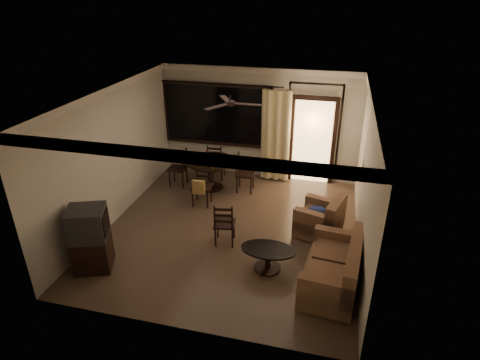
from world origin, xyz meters
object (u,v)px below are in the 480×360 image
(dining_table, at_px, (211,166))
(dining_chair_east, at_px, (245,180))
(dining_chair_north, at_px, (216,168))
(dining_chair_south, at_px, (202,192))
(side_chair, at_px, (225,231))
(dining_chair_west, at_px, (179,175))
(armchair, at_px, (322,220))
(tv_cabinet, at_px, (90,239))
(coffee_table, at_px, (268,255))
(sofa, at_px, (335,270))

(dining_table, bearing_deg, dining_chair_east, 3.04)
(dining_chair_north, bearing_deg, dining_chair_south, 90.45)
(dining_chair_east, distance_m, dining_chair_north, 1.03)
(side_chair, bearing_deg, dining_chair_west, -59.30)
(dining_chair_east, relative_size, dining_chair_south, 1.00)
(armchair, bearing_deg, tv_cabinet, -136.16)
(dining_chair_west, bearing_deg, coffee_table, 42.02)
(dining_table, height_order, dining_chair_south, dining_table)
(dining_chair_west, height_order, dining_chair_north, same)
(dining_table, height_order, coffee_table, dining_table)
(dining_chair_north, distance_m, sofa, 4.74)
(dining_chair_west, distance_m, side_chair, 2.81)
(dining_chair_south, bearing_deg, sofa, -38.33)
(dining_table, relative_size, dining_chair_north, 1.23)
(coffee_table, xyz_separation_m, side_chair, (-0.95, 0.59, -0.01))
(coffee_table, height_order, side_chair, side_chair)
(dining_chair_west, bearing_deg, tv_cabinet, -7.18)
(dining_chair_east, bearing_deg, dining_table, 89.92)
(dining_chair_west, relative_size, dining_chair_east, 1.00)
(dining_chair_west, height_order, dining_chair_east, same)
(dining_chair_south, distance_m, coffee_table, 2.69)
(sofa, bearing_deg, coffee_table, 175.82)
(dining_chair_east, height_order, side_chair, dining_chair_east)
(dining_chair_west, xyz_separation_m, tv_cabinet, (-0.24, -3.44, 0.31))
(sofa, height_order, side_chair, side_chair)
(dining_chair_west, height_order, coffee_table, dining_chair_west)
(dining_table, distance_m, dining_chair_west, 0.89)
(dining_chair_south, xyz_separation_m, coffee_table, (1.87, -1.93, -0.02))
(dining_table, relative_size, tv_cabinet, 0.99)
(dining_chair_east, bearing_deg, dining_chair_north, 55.73)
(dining_table, height_order, sofa, dining_table)
(armchair, bearing_deg, sofa, -62.30)
(dining_table, distance_m, dining_chair_east, 0.89)
(dining_table, bearing_deg, coffee_table, -55.47)
(coffee_table, bearing_deg, armchair, 57.63)
(dining_chair_east, xyz_separation_m, coffee_table, (1.09, -2.83, -0.00))
(tv_cabinet, xyz_separation_m, armchair, (3.84, 2.02, -0.26))
(dining_chair_west, bearing_deg, armchair, 65.42)
(dining_table, relative_size, coffee_table, 1.22)
(tv_cabinet, xyz_separation_m, side_chair, (2.05, 1.28, -0.33))
(dining_chair_east, relative_size, dining_chair_north, 1.00)
(coffee_table, bearing_deg, dining_table, 124.53)
(sofa, height_order, coffee_table, sofa)
(side_chair, bearing_deg, coffee_table, 139.14)
(dining_table, height_order, dining_chair_east, dining_table)
(sofa, xyz_separation_m, armchair, (-0.32, 1.54, 0.00))
(dining_chair_south, distance_m, sofa, 3.71)
(dining_table, bearing_deg, dining_chair_north, 94.41)
(armchair, bearing_deg, side_chair, -141.47)
(tv_cabinet, bearing_deg, dining_table, 52.10)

